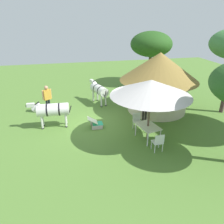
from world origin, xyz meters
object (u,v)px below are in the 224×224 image
at_px(patio_dining_table, 148,127).
at_px(standing_watcher, 47,97).
at_px(shade_umbrella, 151,88).
at_px(patio_chair_near_hut, 137,120).
at_px(guest_beside_umbrella, 145,107).
at_px(patio_chair_near_lawn, 158,142).
at_px(striped_lounge_chair, 96,123).
at_px(acacia_tree_behind_hut, 151,44).
at_px(zebra_by_umbrella, 52,110).
at_px(zebra_nearest_camera, 99,90).
at_px(thatched_hut, 159,79).

relative_size(patio_dining_table, standing_watcher, 0.78).
bearing_deg(shade_umbrella, patio_dining_table, -135.00).
xyz_separation_m(patio_chair_near_hut, guest_beside_umbrella, (-0.64, 0.64, 0.48)).
bearing_deg(patio_dining_table, patio_chair_near_lawn, 2.85).
height_order(patio_chair_near_lawn, patio_chair_near_hut, same).
bearing_deg(patio_chair_near_hut, guest_beside_umbrella, -143.19).
bearing_deg(striped_lounge_chair, guest_beside_umbrella, 90.83).
relative_size(patio_chair_near_lawn, acacia_tree_behind_hut, 0.20).
distance_m(patio_chair_near_hut, zebra_by_umbrella, 4.63).
bearing_deg(acacia_tree_behind_hut, shade_umbrella, -21.64).
bearing_deg(standing_watcher, patio_dining_table, 105.20).
bearing_deg(zebra_nearest_camera, patio_dining_table, -92.14).
bearing_deg(patio_dining_table, standing_watcher, -132.14).
bearing_deg(striped_lounge_chair, patio_chair_near_lawn, 40.37).
height_order(patio_chair_near_hut, zebra_nearest_camera, zebra_nearest_camera).
bearing_deg(shade_umbrella, guest_beside_umbrella, 164.84).
xyz_separation_m(thatched_hut, striped_lounge_chair, (1.57, -4.22, -1.83)).
bearing_deg(patio_chair_near_hut, thatched_hut, -140.65).
height_order(shade_umbrella, zebra_nearest_camera, shade_umbrella).
distance_m(patio_dining_table, patio_chair_near_hut, 1.15).
relative_size(standing_watcher, zebra_by_umbrella, 0.75).
bearing_deg(standing_watcher, guest_beside_umbrella, 120.90).
relative_size(patio_chair_near_lawn, striped_lounge_chair, 1.09).
distance_m(shade_umbrella, patio_dining_table, 2.03).
bearing_deg(patio_chair_near_hut, striped_lounge_chair, -24.83).
distance_m(patio_chair_near_lawn, guest_beside_umbrella, 2.98).
bearing_deg(patio_dining_table, striped_lounge_chair, -127.49).
bearing_deg(standing_watcher, patio_chair_near_hut, 112.44).
bearing_deg(guest_beside_umbrella, patio_chair_near_lawn, 106.44).
bearing_deg(zebra_nearest_camera, standing_watcher, 175.78).
height_order(thatched_hut, standing_watcher, thatched_hut).
bearing_deg(zebra_nearest_camera, patio_chair_near_hut, -90.00).
height_order(standing_watcher, striped_lounge_chair, standing_watcher).
bearing_deg(patio_chair_near_lawn, patio_chair_near_hut, 92.60).
height_order(patio_dining_table, zebra_nearest_camera, zebra_nearest_camera).
distance_m(shade_umbrella, patio_chair_near_hut, 2.44).
bearing_deg(shade_umbrella, zebra_nearest_camera, -163.71).
height_order(patio_dining_table, zebra_by_umbrella, zebra_by_umbrella).
bearing_deg(thatched_hut, guest_beside_umbrella, -41.54).
bearing_deg(guest_beside_umbrella, shade_umbrella, 99.53).
bearing_deg(guest_beside_umbrella, thatched_hut, -106.84).
bearing_deg(acacia_tree_behind_hut, zebra_by_umbrella, -51.07).
xyz_separation_m(patio_chair_near_lawn, striped_lounge_chair, (-2.93, -2.39, -0.27)).
xyz_separation_m(shade_umbrella, guest_beside_umbrella, (-1.77, 0.48, -1.68)).
xyz_separation_m(guest_beside_umbrella, zebra_nearest_camera, (-3.54, -2.03, 0.00)).
distance_m(patio_chair_near_lawn, patio_chair_near_hut, 2.29).
xyz_separation_m(zebra_nearest_camera, zebra_by_umbrella, (2.91, -3.04, -0.00)).
relative_size(guest_beside_umbrella, standing_watcher, 0.94).
distance_m(thatched_hut, patio_chair_near_hut, 3.41).
bearing_deg(patio_dining_table, zebra_by_umbrella, -117.58).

